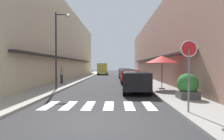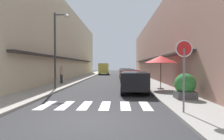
{
  "view_description": "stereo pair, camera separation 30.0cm",
  "coord_description": "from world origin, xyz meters",
  "px_view_note": "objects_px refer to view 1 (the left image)",
  "views": [
    {
      "loc": [
        0.81,
        -6.89,
        1.91
      ],
      "look_at": [
        0.36,
        16.21,
        1.4
      ],
      "focal_mm": 32.8,
      "sensor_mm": 36.0,
      "label": 1
    },
    {
      "loc": [
        1.11,
        -6.88,
        1.91
      ],
      "look_at": [
        0.36,
        16.21,
        1.4
      ],
      "focal_mm": 32.8,
      "sensor_mm": 36.0,
      "label": 2
    }
  ],
  "objects_px": {
    "pedestrian_walking_near": "(62,74)",
    "parked_car_far": "(126,73)",
    "cafe_umbrella": "(162,59)",
    "planter_corner": "(188,86)",
    "parked_car_near": "(136,80)",
    "parked_car_mid": "(130,75)",
    "parked_car_distant": "(124,72)",
    "street_lamp": "(58,43)",
    "round_street_sign": "(189,57)",
    "delivery_van": "(103,68)"
  },
  "relations": [
    {
      "from": "parked_car_near",
      "to": "parked_car_mid",
      "type": "bearing_deg",
      "value": 90.0
    },
    {
      "from": "parked_car_near",
      "to": "pedestrian_walking_near",
      "type": "height_order",
      "value": "pedestrian_walking_near"
    },
    {
      "from": "parked_car_far",
      "to": "planter_corner",
      "type": "relative_size",
      "value": 3.01
    },
    {
      "from": "street_lamp",
      "to": "pedestrian_walking_near",
      "type": "height_order",
      "value": "street_lamp"
    },
    {
      "from": "round_street_sign",
      "to": "pedestrian_walking_near",
      "type": "height_order",
      "value": "round_street_sign"
    },
    {
      "from": "round_street_sign",
      "to": "cafe_umbrella",
      "type": "distance_m",
      "value": 7.78
    },
    {
      "from": "parked_car_near",
      "to": "street_lamp",
      "type": "height_order",
      "value": "street_lamp"
    },
    {
      "from": "street_lamp",
      "to": "delivery_van",
      "type": "bearing_deg",
      "value": 86.9
    },
    {
      "from": "parked_car_far",
      "to": "pedestrian_walking_near",
      "type": "height_order",
      "value": "pedestrian_walking_near"
    },
    {
      "from": "delivery_van",
      "to": "pedestrian_walking_near",
      "type": "xyz_separation_m",
      "value": [
        -2.56,
        -23.26,
        -0.31
      ]
    },
    {
      "from": "parked_car_distant",
      "to": "cafe_umbrella",
      "type": "xyz_separation_m",
      "value": [
        2.1,
        -18.1,
        1.45
      ]
    },
    {
      "from": "parked_car_mid",
      "to": "cafe_umbrella",
      "type": "relative_size",
      "value": 1.63
    },
    {
      "from": "pedestrian_walking_near",
      "to": "planter_corner",
      "type": "bearing_deg",
      "value": 73.35
    },
    {
      "from": "parked_car_near",
      "to": "cafe_umbrella",
      "type": "bearing_deg",
      "value": 34.4
    },
    {
      "from": "parked_car_distant",
      "to": "street_lamp",
      "type": "relative_size",
      "value": 0.74
    },
    {
      "from": "delivery_van",
      "to": "round_street_sign",
      "type": "relative_size",
      "value": 1.97
    },
    {
      "from": "parked_car_distant",
      "to": "planter_corner",
      "type": "distance_m",
      "value": 22.71
    },
    {
      "from": "cafe_umbrella",
      "to": "delivery_van",
      "type": "bearing_deg",
      "value": 102.85
    },
    {
      "from": "parked_car_far",
      "to": "parked_car_distant",
      "type": "bearing_deg",
      "value": 90.0
    },
    {
      "from": "street_lamp",
      "to": "pedestrian_walking_near",
      "type": "distance_m",
      "value": 5.5
    },
    {
      "from": "cafe_umbrella",
      "to": "round_street_sign",
      "type": "bearing_deg",
      "value": -95.25
    },
    {
      "from": "street_lamp",
      "to": "parked_car_distant",
      "type": "bearing_deg",
      "value": 72.42
    },
    {
      "from": "delivery_van",
      "to": "planter_corner",
      "type": "distance_m",
      "value": 33.07
    },
    {
      "from": "parked_car_far",
      "to": "delivery_van",
      "type": "xyz_separation_m",
      "value": [
        -4.26,
        15.69,
        0.48
      ]
    },
    {
      "from": "delivery_van",
      "to": "parked_car_mid",
      "type": "bearing_deg",
      "value": -79.27
    },
    {
      "from": "delivery_van",
      "to": "round_street_sign",
      "type": "xyz_separation_m",
      "value": [
        5.65,
        -35.64,
        0.83
      ]
    },
    {
      "from": "parked_car_near",
      "to": "parked_car_distant",
      "type": "xyz_separation_m",
      "value": [
        0.0,
        19.54,
        0.0
      ]
    },
    {
      "from": "parked_car_far",
      "to": "round_street_sign",
      "type": "distance_m",
      "value": 20.04
    },
    {
      "from": "cafe_umbrella",
      "to": "pedestrian_walking_near",
      "type": "relative_size",
      "value": 1.38
    },
    {
      "from": "parked_car_distant",
      "to": "round_street_sign",
      "type": "height_order",
      "value": "round_street_sign"
    },
    {
      "from": "parked_car_far",
      "to": "parked_car_mid",
      "type": "bearing_deg",
      "value": -90.0
    },
    {
      "from": "parked_car_near",
      "to": "round_street_sign",
      "type": "relative_size",
      "value": 1.53
    },
    {
      "from": "cafe_umbrella",
      "to": "planter_corner",
      "type": "xyz_separation_m",
      "value": [
        0.39,
        -4.47,
        -1.59
      ]
    },
    {
      "from": "delivery_van",
      "to": "parked_car_distant",
      "type": "bearing_deg",
      "value": -66.5
    },
    {
      "from": "cafe_umbrella",
      "to": "parked_car_distant",
      "type": "bearing_deg",
      "value": 96.63
    },
    {
      "from": "parked_car_near",
      "to": "round_street_sign",
      "type": "bearing_deg",
      "value": -77.56
    },
    {
      "from": "pedestrian_walking_near",
      "to": "parked_car_far",
      "type": "bearing_deg",
      "value": 165.71
    },
    {
      "from": "planter_corner",
      "to": "parked_car_near",
      "type": "bearing_deg",
      "value": 129.49
    },
    {
      "from": "parked_car_near",
      "to": "street_lamp",
      "type": "bearing_deg",
      "value": 167.26
    },
    {
      "from": "parked_car_mid",
      "to": "delivery_van",
      "type": "relative_size",
      "value": 0.76
    },
    {
      "from": "round_street_sign",
      "to": "planter_corner",
      "type": "distance_m",
      "value": 3.75
    },
    {
      "from": "pedestrian_walking_near",
      "to": "cafe_umbrella",
      "type": "bearing_deg",
      "value": 90.24
    },
    {
      "from": "parked_car_near",
      "to": "delivery_van",
      "type": "height_order",
      "value": "delivery_van"
    },
    {
      "from": "pedestrian_walking_near",
      "to": "parked_car_near",
      "type": "bearing_deg",
      "value": 76.0
    },
    {
      "from": "parked_car_distant",
      "to": "delivery_van",
      "type": "height_order",
      "value": "delivery_van"
    },
    {
      "from": "parked_car_mid",
      "to": "planter_corner",
      "type": "xyz_separation_m",
      "value": [
        2.5,
        -9.89,
        -0.14
      ]
    },
    {
      "from": "round_street_sign",
      "to": "street_lamp",
      "type": "relative_size",
      "value": 0.47
    },
    {
      "from": "parked_car_near",
      "to": "planter_corner",
      "type": "relative_size",
      "value": 3.11
    },
    {
      "from": "parked_car_far",
      "to": "street_lamp",
      "type": "relative_size",
      "value": 0.71
    },
    {
      "from": "round_street_sign",
      "to": "parked_car_mid",
      "type": "bearing_deg",
      "value": 96.03
    }
  ]
}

